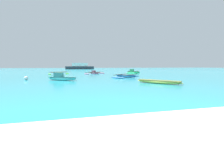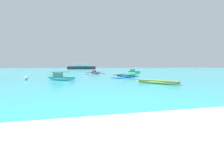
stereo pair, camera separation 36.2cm
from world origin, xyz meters
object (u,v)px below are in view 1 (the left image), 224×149
moored_boat_3 (126,76)px  distant_ferry (80,67)px  moored_boat_4 (59,73)px  mooring_buoy_0 (26,78)px  moored_boat_5 (159,82)px  moored_boat_0 (133,72)px  moored_boat_1 (61,78)px  moored_boat_2 (94,73)px

moored_boat_3 → distant_ferry: size_ratio=0.34×
moored_boat_4 → mooring_buoy_0: size_ratio=9.34×
mooring_buoy_0 → moored_boat_5: bearing=-27.4°
moored_boat_5 → mooring_buoy_0: mooring_buoy_0 is taller
moored_boat_5 → distant_ferry: distant_ferry is taller
moored_boat_5 → distant_ferry: size_ratio=0.25×
moored_boat_0 → moored_boat_4: 15.17m
moored_boat_4 → mooring_buoy_0: moored_boat_4 is taller
moored_boat_1 → moored_boat_3: (8.37, 2.53, -0.10)m
moored_boat_1 → mooring_buoy_0: bearing=-173.4°
moored_boat_2 → distant_ferry: bearing=147.1°
moored_boat_2 → moored_boat_0: bearing=58.6°
moored_boat_0 → moored_boat_3: 11.44m
moored_boat_5 → distant_ferry: bearing=143.5°
moored_boat_1 → moored_boat_5: (8.90, -5.20, -0.12)m
moored_boat_1 → moored_boat_2: size_ratio=0.76×
moored_boat_0 → moored_boat_4: size_ratio=0.94×
moored_boat_3 → distant_ferry: (-4.99, 57.58, 1.04)m
moored_boat_0 → distant_ferry: 48.41m
moored_boat_1 → distant_ferry: (3.39, 60.11, 0.94)m
moored_boat_3 → mooring_buoy_0: moored_boat_3 is taller
moored_boat_2 → distant_ferry: distant_ferry is taller
moored_boat_0 → mooring_buoy_0: size_ratio=8.76×
moored_boat_0 → distant_ferry: distant_ferry is taller
moored_boat_1 → distant_ferry: bearing=113.5°
moored_boat_0 → moored_boat_1: (-13.47, -12.77, 0.00)m
moored_boat_2 → moored_boat_5: moored_boat_2 is taller
moored_boat_1 → moored_boat_4: 13.01m
moored_boat_1 → moored_boat_5: size_ratio=0.95×
moored_boat_3 → moored_boat_4: (-10.07, 10.36, 0.01)m
moored_boat_4 → distant_ferry: 47.50m
moored_boat_3 → distant_ferry: bearing=140.7°
moored_boat_0 → moored_boat_3: size_ratio=0.79×
mooring_buoy_0 → distant_ferry: bearing=82.8°
moored_boat_1 → moored_boat_3: moored_boat_1 is taller
moored_boat_0 → moored_boat_2: 8.37m
moored_boat_0 → mooring_buoy_0: bearing=-102.0°
moored_boat_2 → moored_boat_4: bearing=-130.3°
distant_ferry → moored_boat_3: bearing=-85.1°
moored_boat_2 → distant_ferry: 47.89m
moored_boat_3 → moored_boat_5: 7.75m
moored_boat_4 → mooring_buoy_0: 11.66m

